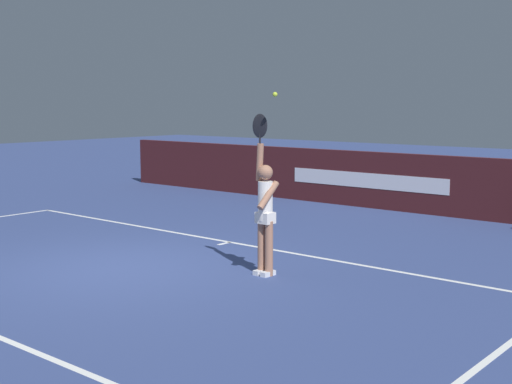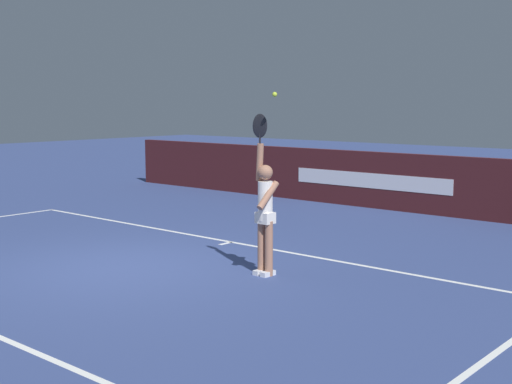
% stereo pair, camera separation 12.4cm
% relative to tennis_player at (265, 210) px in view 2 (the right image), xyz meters
% --- Properties ---
extents(ground_plane, '(60.00, 60.00, 0.00)m').
position_rel_tennis_player_xyz_m(ground_plane, '(-1.93, -1.07, -0.95)').
color(ground_plane, '#34457B').
extents(court_lines, '(11.38, 5.32, 0.00)m').
position_rel_tennis_player_xyz_m(court_lines, '(-1.93, -1.21, -0.95)').
color(court_lines, white).
rests_on(court_lines, ground).
extents(back_wall, '(16.46, 0.17, 1.32)m').
position_rel_tennis_player_xyz_m(back_wall, '(-1.93, 6.50, -0.29)').
color(back_wall, '#41171B').
rests_on(back_wall, ground).
extents(tennis_player, '(0.42, 0.42, 2.32)m').
position_rel_tennis_player_xyz_m(tennis_player, '(0.00, 0.00, 0.00)').
color(tennis_player, '#A87157').
rests_on(tennis_player, ground).
extents(tennis_ball, '(0.07, 0.07, 0.07)m').
position_rel_tennis_player_xyz_m(tennis_ball, '(0.29, -0.14, 1.62)').
color(tennis_ball, '#C4E036').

